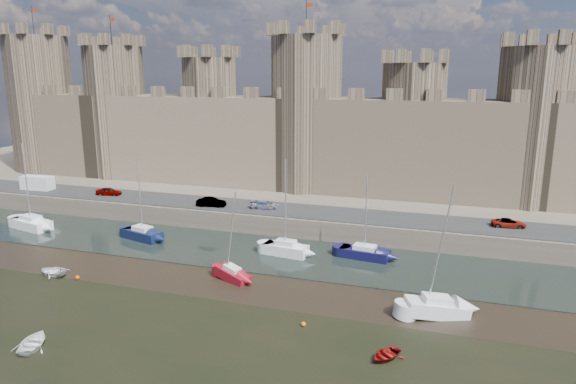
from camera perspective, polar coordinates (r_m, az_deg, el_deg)
name	(u,v)px	position (r m, az deg, el deg)	size (l,w,h in m)	color
ground	(99,354)	(42.07, -20.29, -16.52)	(160.00, 160.00, 0.00)	black
water_channel	(232,249)	(60.79, -6.28, -6.34)	(160.00, 12.00, 0.08)	black
quay	(313,179)	(93.27, 2.75, 1.40)	(160.00, 60.00, 2.50)	#4C443A
road	(262,208)	(68.87, -2.94, -1.74)	(160.00, 7.00, 0.10)	black
castle	(289,129)	(80.44, 0.12, 7.05)	(108.50, 11.00, 29.00)	#42382B
car_0	(109,192)	(79.98, -19.30, 0.05)	(1.47, 3.65, 1.24)	gray
car_1	(211,202)	(69.95, -8.53, -1.13)	(1.38, 3.95, 1.30)	gray
car_2	(265,205)	(68.15, -2.53, -1.45)	(1.60, 3.93, 1.14)	gray
car_3	(509,223)	(65.45, 23.33, -3.20)	(1.77, 3.84, 1.07)	gray
van	(37,183)	(88.05, -26.08, 0.90)	(4.95, 1.98, 2.16)	silver
sailboat_0	(31,223)	(75.85, -26.64, -3.08)	(6.44, 3.65, 11.34)	white
sailboat_1	(143,233)	(66.07, -15.86, -4.45)	(5.68, 3.38, 10.67)	black
sailboat_2	(286,248)	(58.30, -0.27, -6.26)	(5.27, 2.53, 10.97)	silver
sailboat_3	(365,252)	(58.00, 8.51, -6.64)	(5.65, 2.76, 9.53)	black
sailboat_4	(232,273)	(52.06, -6.20, -8.99)	(4.19, 2.91, 9.13)	maroon
sailboat_5	(436,307)	(46.41, 16.17, -12.17)	(5.72, 3.92, 11.51)	silver
dinghy_2	(33,343)	(44.70, -26.43, -14.78)	(2.35, 0.68, 3.29)	silver
dinghy_4	(386,355)	(39.60, 10.79, -17.38)	(1.98, 0.58, 2.78)	maroon
dinghy_6	(53,272)	(58.34, -24.69, -8.04)	(2.48, 0.72, 3.47)	silver
buoy_1	(77,278)	(56.13, -22.36, -8.78)	(0.45, 0.45, 0.45)	#D54309
buoy_3	(303,324)	(43.28, 1.72, -14.46)	(0.39, 0.39, 0.39)	orange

